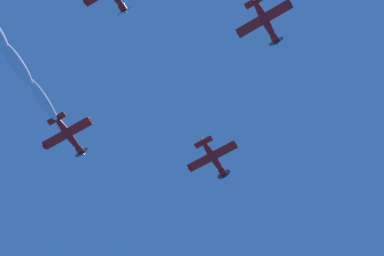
# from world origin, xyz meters

# --- Properties ---
(airplane_lead) EXTENTS (6.88, 7.65, 2.17)m
(airplane_lead) POSITION_xyz_m (1.38, 5.77, 75.87)
(airplane_lead) COLOR red
(airplane_left_wingman) EXTENTS (6.88, 7.65, 2.21)m
(airplane_left_wingman) POSITION_xyz_m (-16.10, 15.87, 74.09)
(airplane_left_wingman) COLOR red
(airplane_right_wingman) EXTENTS (6.89, 7.66, 2.12)m
(airplane_right_wingman) POSITION_xyz_m (-6.84, -12.93, 73.57)
(airplane_right_wingman) COLOR red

